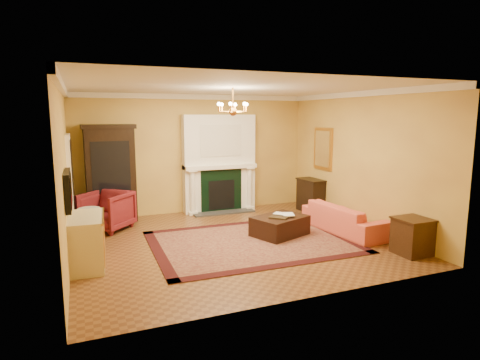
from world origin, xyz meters
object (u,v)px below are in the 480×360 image
wingback_armchair (107,209)px  commode (87,241)px  china_cabinet (111,176)px  console_table (311,196)px  coral_sofa (345,213)px  pedestal_table (90,224)px  leather_ottoman (280,226)px  end_table (412,237)px

wingback_armchair → commode: size_ratio=0.82×
china_cabinet → console_table: china_cabinet is taller
console_table → china_cabinet: bearing=165.3°
china_cabinet → coral_sofa: 5.39m
wingback_armchair → pedestal_table: bearing=-67.5°
china_cabinet → console_table: size_ratio=2.66×
wingback_armchair → console_table: bearing=40.3°
coral_sofa → leather_ottoman: bearing=75.5°
end_table → console_table: console_table is taller
leather_ottoman → china_cabinet: bearing=120.1°
china_cabinet → wingback_armchair: 0.97m
coral_sofa → end_table: (0.26, -1.63, -0.09)m
wingback_armchair → leather_ottoman: wingback_armchair is taller
commode → coral_sofa: 5.19m
china_cabinet → end_table: 6.58m
china_cabinet → commode: size_ratio=1.92×
coral_sofa → leather_ottoman: size_ratio=1.93×
end_table → leather_ottoman: (-1.69, 1.89, -0.10)m
pedestal_table → commode: (-0.08, -1.07, -0.01)m
leather_ottoman → wingback_armchair: bearing=130.4°
china_cabinet → coral_sofa: bearing=-33.5°
pedestal_table → console_table: console_table is taller
end_table → coral_sofa: bearing=98.9°
pedestal_table → coral_sofa: coral_sofa is taller
pedestal_table → console_table: bearing=9.1°
commode → console_table: (5.51, 1.94, -0.01)m
wingback_armchair → leather_ottoman: bearing=13.8°
end_table → pedestal_table: bearing=153.8°
china_cabinet → console_table: 5.02m
wingback_armchair → end_table: 6.21m
china_cabinet → wingback_armchair: (-0.17, -0.73, -0.62)m
end_table → commode: bearing=163.9°
console_table → commode: bearing=-165.0°
pedestal_table → leather_ottoman: (3.68, -0.75, -0.22)m
end_table → leather_ottoman: 2.54m
wingback_armchair → coral_sofa: (4.74, -2.05, -0.06)m
leather_ottoman → commode: bearing=163.7°
coral_sofa → leather_ottoman: coral_sofa is taller
wingback_armchair → coral_sofa: 5.17m
console_table → coral_sofa: bearing=-103.9°
end_table → console_table: size_ratio=0.77×
china_cabinet → leather_ottoman: bearing=-41.0°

